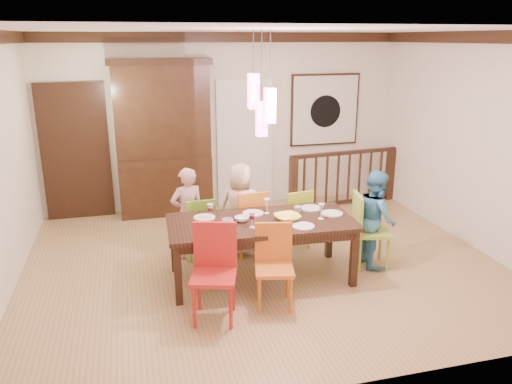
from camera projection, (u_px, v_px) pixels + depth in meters
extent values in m
plane|color=#A17B4E|center=(263.00, 263.00, 6.51)|extent=(6.00, 6.00, 0.00)
plane|color=white|center=(264.00, 30.00, 5.65)|extent=(6.00, 6.00, 0.00)
plane|color=silver|center=(224.00, 122.00, 8.39)|extent=(6.00, 0.00, 6.00)
plane|color=silver|center=(475.00, 142.00, 6.80)|extent=(0.00, 5.00, 5.00)
cube|color=black|center=(76.00, 154.00, 7.89)|extent=(1.04, 0.07, 2.24)
cube|color=silver|center=(245.00, 145.00, 8.56)|extent=(0.97, 0.05, 2.22)
cube|color=black|center=(325.00, 110.00, 8.75)|extent=(1.25, 0.04, 1.25)
cube|color=silver|center=(325.00, 110.00, 8.73)|extent=(1.18, 0.02, 1.18)
cylinder|color=black|center=(325.00, 111.00, 8.72)|extent=(0.56, 0.01, 0.56)
cube|color=#F34882|center=(253.00, 91.00, 5.46)|extent=(0.11, 0.11, 0.38)
cylinder|color=black|center=(253.00, 52.00, 5.34)|extent=(0.01, 0.01, 0.46)
cube|color=#F34882|center=(270.00, 106.00, 5.45)|extent=(0.11, 0.11, 0.38)
cylinder|color=black|center=(270.00, 59.00, 5.31)|extent=(0.01, 0.01, 0.61)
cube|color=#F34882|center=(262.00, 119.00, 5.52)|extent=(0.11, 0.11, 0.38)
cylinder|color=black|center=(262.00, 66.00, 5.36)|extent=(0.01, 0.01, 0.76)
cube|color=black|center=(261.00, 222.00, 5.89)|extent=(2.24, 1.09, 0.05)
cube|color=black|center=(173.00, 247.00, 6.14)|extent=(0.08, 0.08, 0.70)
cube|color=black|center=(327.00, 231.00, 6.63)|extent=(0.08, 0.08, 0.70)
cube|color=black|center=(180.00, 277.00, 5.37)|extent=(0.08, 0.08, 0.70)
cube|color=black|center=(354.00, 257.00, 5.85)|extent=(0.08, 0.08, 0.70)
cube|color=black|center=(252.00, 216.00, 6.31)|extent=(1.99, 0.13, 0.10)
cube|color=black|center=(272.00, 242.00, 5.50)|extent=(1.99, 0.13, 0.10)
cube|color=#67B328|center=(199.00, 228.00, 6.59)|extent=(0.40, 0.40, 0.04)
cube|color=#67B328|center=(199.00, 212.00, 6.52)|extent=(0.38, 0.06, 0.42)
cylinder|color=#67B328|center=(190.00, 248.00, 6.47)|extent=(0.03, 0.03, 0.40)
cylinder|color=#67B328|center=(213.00, 246.00, 6.54)|extent=(0.03, 0.03, 0.40)
cylinder|color=#67B328|center=(187.00, 239.00, 6.75)|extent=(0.03, 0.03, 0.40)
cylinder|color=#67B328|center=(209.00, 237.00, 6.83)|extent=(0.03, 0.03, 0.40)
cube|color=#C6721E|center=(249.00, 223.00, 6.65)|extent=(0.45, 0.45, 0.04)
cube|color=#C6721E|center=(249.00, 206.00, 6.57)|extent=(0.42, 0.07, 0.46)
cylinder|color=#C6721E|center=(240.00, 245.00, 6.52)|extent=(0.04, 0.04, 0.44)
cylinder|color=#C6721E|center=(265.00, 243.00, 6.60)|extent=(0.04, 0.04, 0.44)
cylinder|color=#C6721E|center=(234.00, 236.00, 6.83)|extent=(0.04, 0.04, 0.44)
cylinder|color=#C6721E|center=(258.00, 233.00, 6.91)|extent=(0.04, 0.04, 0.44)
cube|color=#ACC127|center=(294.00, 219.00, 6.89)|extent=(0.45, 0.45, 0.04)
cube|color=#ACC127|center=(294.00, 203.00, 6.83)|extent=(0.39, 0.10, 0.42)
cylinder|color=#ACC127|center=(286.00, 238.00, 6.78)|extent=(0.03, 0.03, 0.40)
cylinder|color=#ACC127|center=(308.00, 236.00, 6.85)|extent=(0.03, 0.03, 0.40)
cylinder|color=#ACC127|center=(279.00, 230.00, 7.06)|extent=(0.03, 0.03, 0.40)
cylinder|color=#ACC127|center=(300.00, 228.00, 7.14)|extent=(0.03, 0.03, 0.40)
cube|color=#AB1E1A|center=(214.00, 277.00, 5.07)|extent=(0.56, 0.56, 0.04)
cube|color=#AB1E1A|center=(213.00, 252.00, 4.99)|extent=(0.45, 0.17, 0.50)
cylinder|color=#AB1E1A|center=(199.00, 310.00, 4.93)|extent=(0.04, 0.04, 0.47)
cylinder|color=#AB1E1A|center=(235.00, 305.00, 5.02)|extent=(0.04, 0.04, 0.47)
cylinder|color=#AB1E1A|center=(194.00, 292.00, 5.27)|extent=(0.04, 0.04, 0.47)
cylinder|color=#AB1E1A|center=(228.00, 288.00, 5.36)|extent=(0.04, 0.04, 0.47)
cube|color=#BE601C|center=(274.00, 269.00, 5.34)|extent=(0.49, 0.49, 0.04)
cube|color=#BE601C|center=(275.00, 248.00, 5.27)|extent=(0.41, 0.13, 0.45)
cylinder|color=#BE601C|center=(264.00, 297.00, 5.22)|extent=(0.03, 0.03, 0.43)
cylinder|color=#BE601C|center=(293.00, 293.00, 5.30)|extent=(0.03, 0.03, 0.43)
cylinder|color=#BE601C|center=(256.00, 283.00, 5.52)|extent=(0.03, 0.03, 0.43)
cylinder|color=#BE601C|center=(284.00, 279.00, 5.60)|extent=(0.03, 0.03, 0.43)
cube|color=#8EB335|center=(372.00, 232.00, 6.30)|extent=(0.52, 0.52, 0.04)
cube|color=#8EB335|center=(373.00, 212.00, 6.23)|extent=(0.14, 0.43, 0.48)
cylinder|color=#8EB335|center=(364.00, 256.00, 6.17)|extent=(0.04, 0.04, 0.45)
cylinder|color=#8EB335|center=(390.00, 253.00, 6.25)|extent=(0.04, 0.04, 0.45)
cylinder|color=#8EB335|center=(352.00, 245.00, 6.49)|extent=(0.04, 0.04, 0.45)
cylinder|color=#8EB335|center=(376.00, 242.00, 6.58)|extent=(0.04, 0.04, 0.45)
cube|color=black|center=(166.00, 186.00, 8.23)|extent=(1.49, 0.44, 0.96)
cube|color=black|center=(162.00, 111.00, 7.89)|extent=(1.49, 0.40, 1.49)
cube|color=black|center=(161.00, 110.00, 8.06)|extent=(1.27, 0.02, 1.27)
cube|color=black|center=(159.00, 61.00, 7.66)|extent=(1.59, 0.44, 0.10)
cube|color=black|center=(291.00, 183.00, 8.42)|extent=(0.13, 0.13, 0.92)
cube|color=black|center=(393.00, 176.00, 8.88)|extent=(0.13, 0.13, 0.92)
cube|color=black|center=(345.00, 153.00, 8.51)|extent=(2.03, 0.29, 0.06)
cube|color=black|center=(342.00, 202.00, 8.77)|extent=(1.90, 0.25, 0.05)
imported|color=#D9A5AA|center=(188.00, 213.00, 6.52)|extent=(0.50, 0.39, 1.23)
imported|color=beige|center=(241.00, 209.00, 6.66)|extent=(0.71, 0.59, 1.24)
imported|color=teal|center=(375.00, 218.00, 6.33)|extent=(0.55, 0.66, 1.24)
imported|color=#F9F946|center=(287.00, 218.00, 5.86)|extent=(0.34, 0.34, 0.07)
imported|color=white|center=(242.00, 219.00, 5.85)|extent=(0.19, 0.19, 0.05)
imported|color=silver|center=(228.00, 223.00, 5.65)|extent=(0.15, 0.15, 0.10)
imported|color=silver|center=(298.00, 210.00, 6.11)|extent=(0.12, 0.12, 0.09)
cylinder|color=white|center=(204.00, 217.00, 5.95)|extent=(0.26, 0.26, 0.01)
cylinder|color=white|center=(253.00, 213.00, 6.10)|extent=(0.26, 0.26, 0.01)
cylinder|color=white|center=(311.00, 208.00, 6.28)|extent=(0.26, 0.26, 0.01)
cylinder|color=white|center=(206.00, 236.00, 5.40)|extent=(0.26, 0.26, 0.01)
cylinder|color=white|center=(303.00, 226.00, 5.68)|extent=(0.26, 0.26, 0.01)
cylinder|color=white|center=(332.00, 213.00, 6.09)|extent=(0.26, 0.26, 0.01)
cube|color=#D83359|center=(263.00, 231.00, 5.55)|extent=(0.18, 0.14, 0.01)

